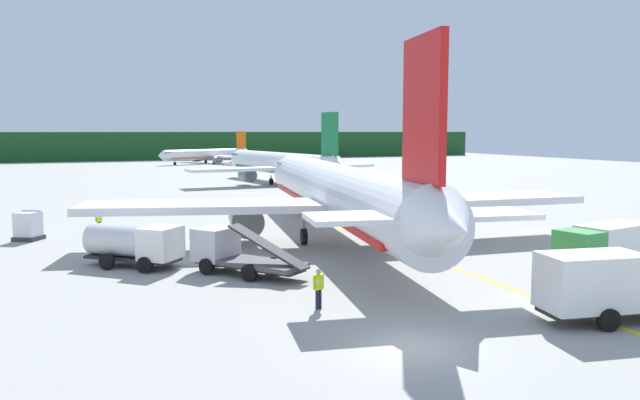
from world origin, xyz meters
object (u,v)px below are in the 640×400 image
cargo_container_near (28,226)px  service_truck_fuel (604,244)px  service_truck_pushback (232,252)px  airliner_mid_apron (282,164)px  crew_marshaller (319,285)px  airliner_foreground (338,193)px  service_truck_catering (135,243)px  crew_loader_left (99,220)px  airliner_far_taxiway (208,154)px  service_truck_baggage (610,284)px

cargo_container_near → service_truck_fuel: bearing=-36.6°
service_truck_fuel → service_truck_pushback: service_truck_pushback is taller
airliner_mid_apron → crew_marshaller: size_ratio=20.05×
airliner_foreground → service_truck_catering: bearing=-166.0°
crew_marshaller → service_truck_pushback: bearing=102.1°
airliner_foreground → service_truck_fuel: bearing=-54.3°
service_truck_pushback → crew_loader_left: (-6.10, 16.99, -0.16)m
airliner_mid_apron → crew_loader_left: size_ratio=20.69×
airliner_foreground → service_truck_fuel: (10.06, -14.02, -1.95)m
airliner_foreground → crew_marshaller: 17.15m
service_truck_pushback → crew_loader_left: service_truck_pushback is taller
airliner_far_taxiway → service_truck_fuel: (-3.36, -121.49, -0.72)m
cargo_container_near → crew_marshaller: 26.83m
airliner_foreground → crew_marshaller: (-7.58, -15.20, -2.35)m
airliner_far_taxiway → cargo_container_near: bearing=-108.8°
airliner_far_taxiway → service_truck_pushback: bearing=-101.2°
service_truck_catering → cargo_container_near: service_truck_catering is taller
service_truck_baggage → crew_marshaller: 11.92m
airliner_foreground → cargo_container_near: airliner_foreground is taller
crew_marshaller → service_truck_fuel: bearing=3.8°
service_truck_fuel → airliner_foreground: bearing=125.7°
airliner_mid_apron → airliner_far_taxiway: 60.55m
service_truck_fuel → airliner_far_taxiway: bearing=88.4°
service_truck_catering → crew_loader_left: bearing=95.6°
airliner_foreground → crew_loader_left: 18.56m
service_truck_pushback → crew_marshaller: bearing=-77.9°
airliner_foreground → cargo_container_near: bearing=157.3°
service_truck_catering → service_truck_pushback: bearing=-36.0°
service_truck_baggage → service_truck_catering: bearing=133.4°
crew_loader_left → crew_marshaller: bearing=-72.7°
service_truck_fuel → service_truck_baggage: 10.37m
service_truck_baggage → service_truck_catering: (-16.77, 17.76, -0.17)m
airliner_mid_apron → service_truck_catering: size_ratio=6.49×
airliner_far_taxiway → cargo_container_near: airliner_far_taxiway is taller
airliner_far_taxiway → service_truck_fuel: airliner_far_taxiway is taller
service_truck_pushback → airliner_far_taxiway: bearing=78.8°
crew_marshaller → service_truck_catering: bearing=119.2°
airliner_foreground → service_truck_fuel: size_ratio=6.25×
cargo_container_near → airliner_far_taxiway: bearing=71.2°
airliner_far_taxiway → service_truck_fuel: bearing=-91.6°
airliner_far_taxiway → service_truck_pushback: airliner_far_taxiway is taller
service_truck_fuel → service_truck_catering: bearing=156.5°
airliner_foreground → service_truck_fuel: 17.36m
cargo_container_near → crew_loader_left: size_ratio=1.31×
airliner_foreground → service_truck_pushback: 11.88m
airliner_far_taxiway → service_truck_baggage: airliner_far_taxiway is taller
airliner_mid_apron → service_truck_fuel: size_ratio=5.31×
service_truck_fuel → service_truck_baggage: bearing=-135.5°
airliner_mid_apron → service_truck_catering: 56.72m
service_truck_baggage → crew_marshaller: (-10.24, 6.08, -0.52)m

